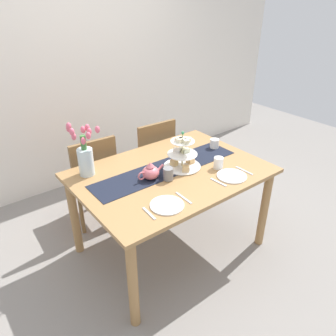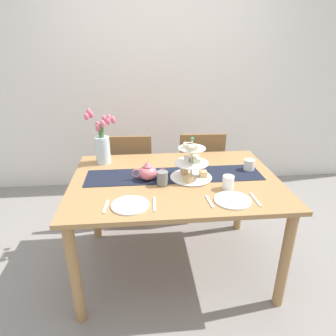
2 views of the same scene
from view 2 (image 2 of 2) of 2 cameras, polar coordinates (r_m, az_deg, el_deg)
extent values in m
plane|color=gray|center=(2.55, 1.23, -18.05)|extent=(8.00, 8.00, 0.00)
cube|color=silver|center=(3.56, -1.72, 17.02)|extent=(6.00, 0.08, 2.60)
cube|color=#A37747|center=(2.13, 1.40, -2.42)|extent=(1.48, 1.05, 0.03)
cylinder|color=#A37747|center=(2.00, -17.58, -18.99)|extent=(0.07, 0.07, 0.75)
cylinder|color=#A37747|center=(2.15, 21.64, -16.23)|extent=(0.07, 0.07, 0.75)
cylinder|color=#A37747|center=(2.73, -14.00, -6.15)|extent=(0.07, 0.07, 0.75)
cylinder|color=#A37747|center=(2.85, 13.77, -4.90)|extent=(0.07, 0.07, 0.75)
cylinder|color=brown|center=(3.26, -3.47, -3.82)|extent=(0.04, 0.04, 0.41)
cylinder|color=brown|center=(3.28, -9.77, -3.90)|extent=(0.04, 0.04, 0.41)
cylinder|color=brown|center=(2.94, -3.56, -7.01)|extent=(0.04, 0.04, 0.41)
cylinder|color=brown|center=(2.97, -10.57, -7.05)|extent=(0.04, 0.04, 0.41)
cube|color=orange|center=(3.00, -7.05, -1.52)|extent=(0.44, 0.44, 0.05)
cube|color=brown|center=(2.73, -7.58, 1.58)|extent=(0.42, 0.06, 0.45)
cylinder|color=brown|center=(3.34, 8.30, -3.28)|extent=(0.04, 0.04, 0.41)
cylinder|color=brown|center=(3.30, 2.13, -3.44)|extent=(0.04, 0.04, 0.41)
cylinder|color=brown|center=(3.03, 9.52, -6.31)|extent=(0.04, 0.04, 0.41)
cylinder|color=brown|center=(2.98, 2.69, -6.54)|extent=(0.04, 0.04, 0.41)
cube|color=silver|center=(3.06, 5.83, -1.01)|extent=(0.44, 0.44, 0.05)
cube|color=brown|center=(2.79, 6.58, 2.07)|extent=(0.42, 0.06, 0.45)
cube|color=black|center=(2.17, 1.23, -1.38)|extent=(1.28, 0.29, 0.00)
cylinder|color=beige|center=(2.08, 4.57, 1.67)|extent=(0.01, 0.01, 0.28)
cylinder|color=white|center=(2.13, 4.45, -1.75)|extent=(0.30, 0.30, 0.01)
cylinder|color=white|center=(2.09, 4.55, 0.98)|extent=(0.24, 0.24, 0.01)
cylinder|color=white|center=(2.05, 4.64, 3.83)|extent=(0.19, 0.19, 0.01)
cube|color=#EEBB78|center=(2.14, 6.80, -1.05)|extent=(0.05, 0.06, 0.04)
cube|color=#E2BB78|center=(2.16, 3.15, -0.58)|extent=(0.06, 0.06, 0.05)
cube|color=#E1BA7D|center=(2.04, 3.97, -2.16)|extent=(0.08, 0.08, 0.04)
cube|color=#E7EAC0|center=(2.09, 5.56, 1.52)|extent=(0.06, 0.04, 0.03)
cube|color=beige|center=(2.14, 5.35, 2.00)|extent=(0.06, 0.07, 0.03)
cube|color=silver|center=(2.12, 3.95, 1.92)|extent=(0.06, 0.07, 0.03)
cube|color=beige|center=(2.05, 3.80, 4.45)|extent=(0.06, 0.05, 0.03)
cube|color=#F4E6BA|center=(2.03, 3.83, 4.23)|extent=(0.06, 0.04, 0.03)
cube|color=beige|center=(2.00, 4.55, 3.85)|extent=(0.05, 0.06, 0.03)
cube|color=#F4EAC4|center=(2.02, 5.41, 4.05)|extent=(0.07, 0.06, 0.03)
sphere|color=#389356|center=(2.03, 4.71, 5.67)|extent=(0.02, 0.02, 0.02)
ellipsoid|color=#D66B75|center=(2.09, -3.91, -0.92)|extent=(0.13, 0.13, 0.10)
cone|color=#D66B75|center=(2.06, -3.96, 0.81)|extent=(0.06, 0.06, 0.04)
cylinder|color=#D66B75|center=(2.09, -1.45, -0.58)|extent=(0.07, 0.02, 0.06)
torus|color=#D66B75|center=(2.09, -6.11, -1.00)|extent=(0.07, 0.01, 0.07)
cylinder|color=silver|center=(2.42, -12.48, 3.40)|extent=(0.12, 0.12, 0.21)
cylinder|color=#3D7538|center=(2.37, -12.80, 6.97)|extent=(0.04, 0.04, 0.12)
ellipsoid|color=#E5607A|center=(2.35, -11.52, 8.82)|extent=(0.04, 0.04, 0.06)
ellipsoid|color=#E5607A|center=(2.39, -11.33, 9.46)|extent=(0.04, 0.04, 0.06)
ellipsoid|color=#E5607A|center=(2.39, -12.23, 9.26)|extent=(0.04, 0.04, 0.06)
ellipsoid|color=#E5607A|center=(2.45, -13.42, 8.18)|extent=(0.04, 0.04, 0.06)
ellipsoid|color=#E5607A|center=(2.41, -14.65, 9.90)|extent=(0.04, 0.04, 0.06)
ellipsoid|color=#E5607A|center=(2.37, -15.03, 10.36)|extent=(0.04, 0.04, 0.06)
ellipsoid|color=#E5607A|center=(2.31, -15.46, 9.54)|extent=(0.04, 0.04, 0.06)
ellipsoid|color=#E5607A|center=(2.33, -13.39, 7.50)|extent=(0.04, 0.04, 0.06)
ellipsoid|color=#E5607A|center=(2.30, -12.52, 8.34)|extent=(0.04, 0.04, 0.06)
ellipsoid|color=#E5607A|center=(2.30, -10.54, 9.09)|extent=(0.04, 0.04, 0.06)
cylinder|color=white|center=(2.33, 15.40, 0.58)|extent=(0.08, 0.08, 0.08)
cylinder|color=white|center=(1.79, -7.30, -7.11)|extent=(0.23, 0.23, 0.01)
cube|color=silver|center=(1.81, -11.93, -7.28)|extent=(0.03, 0.15, 0.01)
cube|color=silver|center=(1.79, -2.64, -6.99)|extent=(0.02, 0.17, 0.01)
cylinder|color=white|center=(1.87, 12.37, -6.08)|extent=(0.23, 0.23, 0.01)
cube|color=silver|center=(1.84, 8.02, -6.43)|extent=(0.03, 0.15, 0.01)
cube|color=silver|center=(1.92, 16.51, -5.82)|extent=(0.02, 0.17, 0.01)
cylinder|color=slate|center=(2.01, -1.09, -1.96)|extent=(0.08, 0.08, 0.09)
cylinder|color=white|center=(1.99, 11.52, -2.77)|extent=(0.08, 0.08, 0.09)
camera|label=1|loc=(1.22, -95.18, 15.88)|focal=34.81mm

